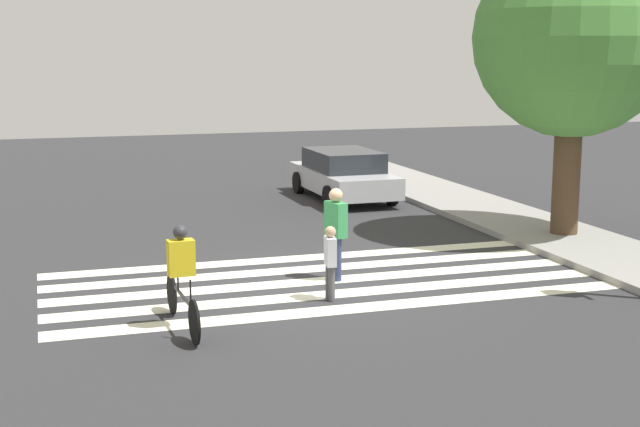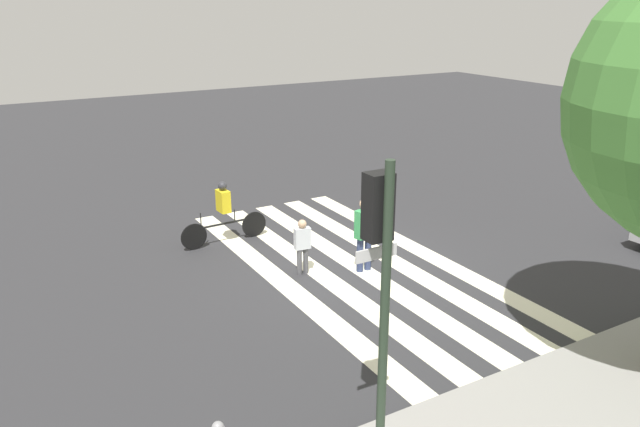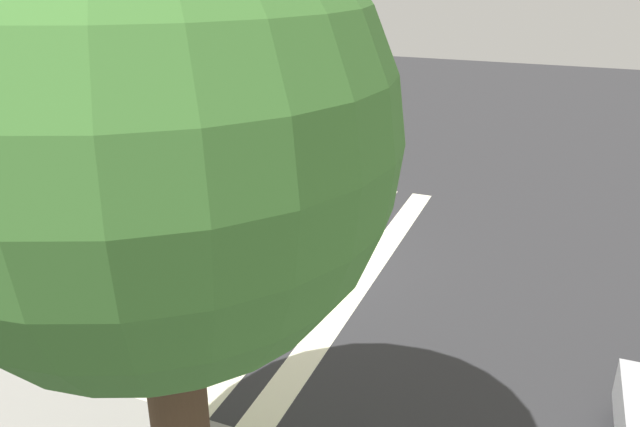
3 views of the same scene
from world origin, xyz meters
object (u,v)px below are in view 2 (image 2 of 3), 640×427
Objects in this scene: pedestrian_adult_tall_backpack at (302,244)px; cyclist_mid_street at (224,210)px; traffic_light at (380,257)px; pedestrian_child_with_backpack at (365,230)px.

cyclist_mid_street is at bearing -65.96° from pedestrian_adult_tall_backpack.
traffic_light is 8.61m from cyclist_mid_street.
pedestrian_child_with_backpack reaches higher than cyclist_mid_street.
pedestrian_child_with_backpack is at bearing -122.57° from traffic_light.
traffic_light is at bearing 78.04° from pedestrian_adult_tall_backpack.
traffic_light reaches higher than pedestrian_adult_tall_backpack.
pedestrian_child_with_backpack is at bearing 164.89° from pedestrian_adult_tall_backpack.
traffic_light is at bearing 79.00° from cyclist_mid_street.
pedestrian_adult_tall_backpack is at bearing -109.23° from traffic_light.
traffic_light is 3.21× the size of pedestrian_adult_tall_backpack.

